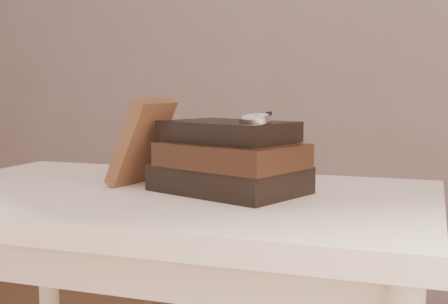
% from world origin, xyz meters
% --- Properties ---
extents(table, '(1.00, 0.60, 0.75)m').
position_xyz_m(table, '(0.00, 0.35, 0.66)').
color(table, white).
rests_on(table, ground).
extents(book_stack, '(0.31, 0.27, 0.13)m').
position_xyz_m(book_stack, '(0.12, 0.37, 0.81)').
color(book_stack, black).
rests_on(book_stack, table).
extents(journal, '(0.12, 0.13, 0.18)m').
position_xyz_m(journal, '(-0.07, 0.39, 0.84)').
color(journal, '#44281A').
rests_on(journal, table).
extents(pocket_watch, '(0.07, 0.16, 0.02)m').
position_xyz_m(pocket_watch, '(0.18, 0.34, 0.89)').
color(pocket_watch, silver).
rests_on(pocket_watch, book_stack).
extents(eyeglasses, '(0.15, 0.16, 0.05)m').
position_xyz_m(eyeglasses, '(0.07, 0.49, 0.83)').
color(eyeglasses, silver).
rests_on(eyeglasses, book_stack).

